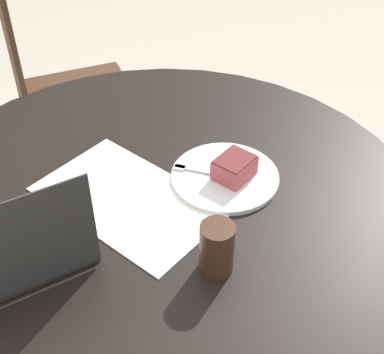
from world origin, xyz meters
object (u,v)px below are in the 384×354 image
plate (225,177)px  laptop (14,250)px  chair (58,94)px  coffee_glass (217,248)px

plate → laptop: (-0.12, -0.49, 0.04)m
chair → plate: 0.99m
chair → plate: size_ratio=3.60×
plate → laptop: size_ratio=0.75×
plate → coffee_glass: 0.28m
chair → laptop: bearing=-13.7°
chair → coffee_glass: bearing=5.7°
chair → laptop: (0.83, -0.64, 0.27)m
plate → laptop: 0.51m
plate → coffee_glass: size_ratio=2.26×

